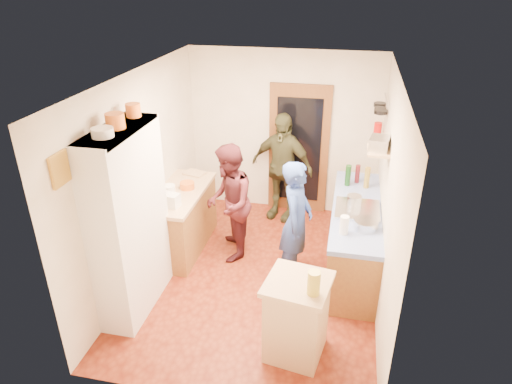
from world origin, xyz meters
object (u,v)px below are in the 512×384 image
(person_left, at_px, (231,202))
(island_base, at_px, (296,320))
(person_back, at_px, (282,167))
(right_counter_base, at_px, (354,238))
(person_hob, at_px, (298,223))
(hutch_body, at_px, (130,223))

(person_left, bearing_deg, island_base, 20.33)
(person_left, relative_size, person_back, 0.94)
(right_counter_base, xyz_separation_m, island_base, (-0.55, -1.72, 0.01))
(right_counter_base, xyz_separation_m, person_hob, (-0.71, -0.42, 0.39))
(right_counter_base, height_order, person_hob, person_hob)
(right_counter_base, relative_size, island_base, 2.56)
(person_hob, bearing_deg, hutch_body, 121.56)
(island_base, distance_m, person_hob, 1.37)
(hutch_body, height_order, person_left, hutch_body)
(person_hob, distance_m, person_left, 1.03)
(right_counter_base, distance_m, person_hob, 0.91)
(island_base, relative_size, person_hob, 0.53)
(hutch_body, xyz_separation_m, person_left, (0.84, 1.25, -0.28))
(right_counter_base, relative_size, person_back, 1.27)
(person_hob, bearing_deg, person_back, 21.53)
(island_base, relative_size, person_left, 0.53)
(hutch_body, relative_size, person_hob, 1.36)
(right_counter_base, distance_m, person_left, 1.71)
(hutch_body, distance_m, person_hob, 2.02)
(island_base, bearing_deg, person_back, 102.03)
(right_counter_base, bearing_deg, island_base, -107.58)
(island_base, distance_m, person_back, 2.96)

